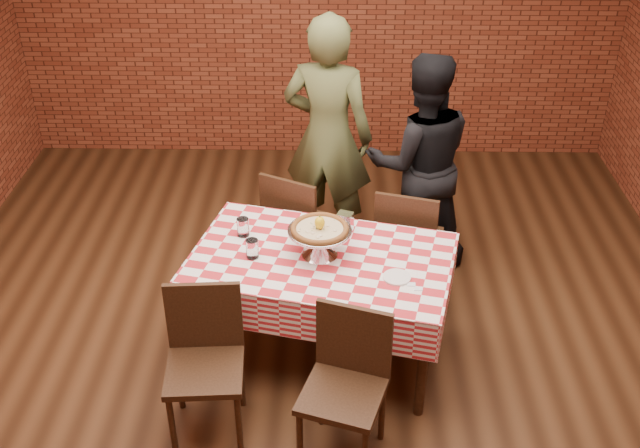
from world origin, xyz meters
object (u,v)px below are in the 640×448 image
(chair_far_right, at_px, (409,240))
(diner_black, at_px, (420,162))
(water_glass_left, at_px, (252,249))
(chair_near_left, at_px, (205,370))
(condiment_caddy, at_px, (345,222))
(water_glass_right, at_px, (243,227))
(diner_olive, at_px, (328,137))
(chair_far_left, at_px, (302,224))
(chair_near_right, at_px, (343,395))
(pizza_stand, at_px, (320,242))
(table, at_px, (322,306))
(pizza, at_px, (320,229))

(chair_far_right, distance_m, diner_black, 0.60)
(water_glass_left, xyz_separation_m, chair_near_left, (-0.22, -0.67, -0.37))
(condiment_caddy, distance_m, diner_black, 1.01)
(water_glass_right, height_order, diner_olive, diner_olive)
(water_glass_left, distance_m, chair_far_left, 0.97)
(chair_near_right, relative_size, chair_far_left, 0.98)
(condiment_caddy, relative_size, chair_near_left, 0.15)
(water_glass_right, bearing_deg, chair_far_right, 21.45)
(pizza_stand, bearing_deg, chair_far_right, 46.19)
(table, bearing_deg, water_glass_right, 155.30)
(diner_olive, height_order, diner_black, diner_olive)
(water_glass_right, xyz_separation_m, chair_far_left, (0.35, 0.62, -0.36))
(chair_far_left, bearing_deg, diner_olive, -83.94)
(pizza_stand, bearing_deg, chair_near_right, -81.06)
(condiment_caddy, xyz_separation_m, chair_far_left, (-0.30, 0.56, -0.37))
(pizza, height_order, chair_far_right, pizza)
(pizza_stand, xyz_separation_m, water_glass_right, (-0.49, 0.21, -0.03))
(table, xyz_separation_m, diner_olive, (0.02, 1.32, 0.56))
(chair_near_right, bearing_deg, diner_black, 91.76)
(diner_black, bearing_deg, water_glass_left, 40.91)
(table, relative_size, chair_near_left, 1.72)
(pizza_stand, distance_m, water_glass_left, 0.41)
(table, height_order, water_glass_right, water_glass_right)
(chair_near_right, bearing_deg, diner_olive, 110.52)
(water_glass_right, bearing_deg, pizza, -22.99)
(water_glass_right, bearing_deg, condiment_caddy, 5.22)
(table, bearing_deg, condiment_caddy, 63.42)
(water_glass_right, height_order, chair_far_right, chair_far_right)
(chair_near_left, bearing_deg, chair_far_left, 68.59)
(water_glass_left, bearing_deg, diner_olive, 71.60)
(chair_near_right, height_order, diner_olive, diner_olive)
(condiment_caddy, distance_m, chair_far_right, 0.70)
(water_glass_right, relative_size, chair_near_right, 0.13)
(water_glass_right, relative_size, chair_near_left, 0.13)
(water_glass_left, bearing_deg, chair_near_left, -107.96)
(water_glass_right, xyz_separation_m, chair_far_right, (1.10, 0.43, -0.36))
(table, distance_m, chair_near_right, 0.87)
(condiment_caddy, bearing_deg, table, -96.71)
(water_glass_left, xyz_separation_m, condiment_caddy, (0.56, 0.30, 0.01))
(condiment_caddy, relative_size, diner_black, 0.08)
(pizza_stand, xyz_separation_m, chair_near_right, (0.14, -0.88, -0.40))
(table, bearing_deg, chair_far_right, 47.74)
(water_glass_right, xyz_separation_m, chair_near_left, (-0.14, -0.92, -0.37))
(water_glass_left, relative_size, water_glass_right, 1.00)
(pizza, xyz_separation_m, chair_far_left, (-0.14, 0.82, -0.48))
(pizza, distance_m, water_glass_left, 0.43)
(diner_olive, bearing_deg, table, 103.99)
(condiment_caddy, bearing_deg, chair_near_left, -108.87)
(water_glass_right, distance_m, diner_black, 1.50)
(table, distance_m, condiment_caddy, 0.55)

